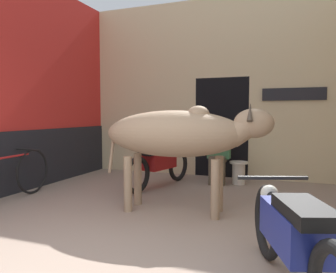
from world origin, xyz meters
The scene contains 8 objects.
wall_left_shopfront centered at (-2.67, 2.34, 1.74)m, with size 0.25×4.70×3.61m.
wall_back_with_doorway centered at (0.08, 4.94, 1.55)m, with size 5.18×0.93×3.61m.
cow centered at (0.22, 2.12, 1.01)m, with size 2.20×0.78×1.43m.
motorcycle_near centered at (1.59, 0.48, 0.43)m, with size 0.80×1.85×0.76m.
motorcycle_far centered at (-0.59, 3.41, 0.41)m, with size 0.65×1.81×0.73m.
bicycle centered at (-2.29, 1.71, 0.37)m, with size 0.44×1.78×0.74m.
shopkeeper_seated centered at (0.33, 4.01, 0.65)m, with size 0.40×0.34×1.24m.
plastic_stool centered at (0.69, 4.10, 0.22)m, with size 0.33×0.33×0.42m.
Camera 1 is at (1.55, -1.89, 1.28)m, focal length 35.00 mm.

